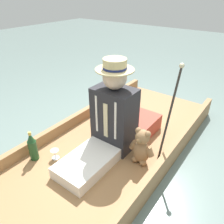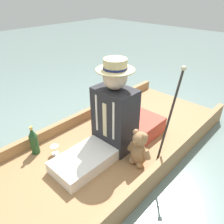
% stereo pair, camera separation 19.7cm
% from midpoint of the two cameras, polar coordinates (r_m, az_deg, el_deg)
% --- Properties ---
extents(ground_plane, '(16.00, 16.00, 0.00)m').
position_cam_midpoint_polar(ground_plane, '(2.23, 0.09, -12.24)').
color(ground_plane, slate).
extents(punt_boat, '(1.18, 3.09, 0.23)m').
position_cam_midpoint_polar(punt_boat, '(2.19, 0.10, -10.91)').
color(punt_boat, '#997047').
rests_on(punt_boat, ground_plane).
extents(seat_cushion, '(0.56, 0.39, 0.17)m').
position_cam_midpoint_polar(seat_cushion, '(2.43, 8.15, -2.67)').
color(seat_cushion, '#B24738').
rests_on(seat_cushion, punt_boat).
extents(seated_person, '(0.38, 0.84, 0.88)m').
position_cam_midpoint_polar(seated_person, '(1.98, 1.90, -2.54)').
color(seated_person, white).
rests_on(seated_person, punt_boat).
extents(teddy_bear, '(0.25, 0.14, 0.35)m').
position_cam_midpoint_polar(teddy_bear, '(1.93, 9.99, -9.68)').
color(teddy_bear, '#9E754C').
rests_on(teddy_bear, punt_boat).
extents(wine_glass, '(0.08, 0.08, 0.09)m').
position_cam_midpoint_polar(wine_glass, '(2.12, -12.17, -9.35)').
color(wine_glass, silver).
rests_on(wine_glass, punt_boat).
extents(walking_cane, '(0.04, 0.27, 0.85)m').
position_cam_midpoint_polar(walking_cane, '(1.90, 18.25, 0.48)').
color(walking_cane, '#2D2823').
rests_on(walking_cane, punt_boat).
extents(champagne_bottle, '(0.08, 0.08, 0.30)m').
position_cam_midpoint_polar(champagne_bottle, '(2.14, -17.30, -7.34)').
color(champagne_bottle, '#1E4723').
rests_on(champagne_bottle, punt_boat).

